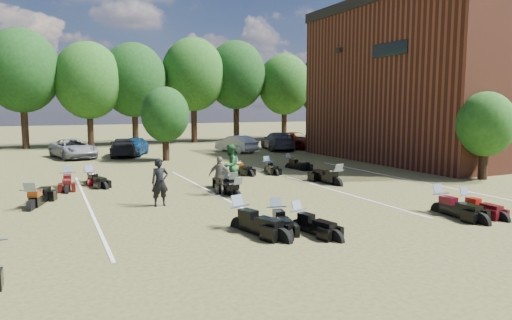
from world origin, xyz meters
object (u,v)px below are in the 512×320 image
person_grey (220,176)px  motorcycle_14 (68,186)px  motorcycle_3 (299,229)px  person_black (160,182)px  person_green (230,166)px  car_4 (134,146)px

person_grey → motorcycle_14: person_grey is taller
person_grey → motorcycle_3: (0.30, -5.91, -0.80)m
person_black → motorcycle_14: 6.59m
person_green → motorcycle_3: size_ratio=0.93×
person_green → motorcycle_3: (-0.75, -7.40, -0.98)m
car_4 → person_grey: size_ratio=2.54×
person_black → person_green: person_green is taller
car_4 → person_black: bearing=-73.5°
motorcycle_3 → motorcycle_14: motorcycle_14 is taller
person_grey → motorcycle_14: (-5.60, 4.82, -0.80)m
person_black → car_4: bearing=80.5°
person_grey → motorcycle_3: bearing=127.6°
person_green → person_black: bearing=-5.0°
person_black → motorcycle_3: person_black is taller
car_4 → motorcycle_14: size_ratio=1.76×
car_4 → motorcycle_3: bearing=-64.5°
motorcycle_3 → motorcycle_14: bearing=107.0°
car_4 → person_black: person_black is taller
motorcycle_14 → motorcycle_3: bearing=-57.1°
person_black → person_grey: size_ratio=1.10×
person_black → person_grey: bearing=18.3°
person_grey → motorcycle_14: bearing=-6.1°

